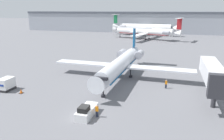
% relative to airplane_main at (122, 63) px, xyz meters
% --- Properties ---
extents(ground_plane, '(600.00, 600.00, 0.00)m').
position_rel_airplane_main_xyz_m(ground_plane, '(-0.47, -19.23, -3.25)').
color(ground_plane, slate).
extents(terminal_building, '(180.00, 16.80, 13.08)m').
position_rel_airplane_main_xyz_m(terminal_building, '(-0.47, 100.77, 3.32)').
color(terminal_building, '#9EA3AD').
rests_on(terminal_building, ground).
extents(airplane_main, '(30.89, 29.13, 9.86)m').
position_rel_airplane_main_xyz_m(airplane_main, '(0.00, 0.00, 0.00)').
color(airplane_main, silver).
rests_on(airplane_main, ground).
extents(pushback_tug, '(1.84, 4.70, 1.86)m').
position_rel_airplane_main_xyz_m(pushback_tug, '(-0.47, -18.98, -2.56)').
color(pushback_tug, silver).
rests_on(pushback_tug, ground).
extents(luggage_cart, '(1.88, 2.88, 2.33)m').
position_rel_airplane_main_xyz_m(luggage_cart, '(-18.59, -13.57, -2.08)').
color(luggage_cart, '#232326').
rests_on(luggage_cart, ground).
extents(worker_near_tug, '(0.40, 0.25, 1.80)m').
position_rel_airplane_main_xyz_m(worker_near_tug, '(1.02, -18.91, -2.30)').
color(worker_near_tug, '#232838').
rests_on(worker_near_tug, ground).
extents(worker_by_wing, '(0.40, 0.24, 1.71)m').
position_rel_airplane_main_xyz_m(worker_by_wing, '(9.77, -4.56, -2.36)').
color(worker_by_wing, '#232838').
rests_on(worker_by_wing, ground).
extents(traffic_cone_left, '(0.72, 0.72, 0.84)m').
position_rel_airplane_main_xyz_m(traffic_cone_left, '(-15.03, -14.20, -2.85)').
color(traffic_cone_left, black).
rests_on(traffic_cone_left, ground).
extents(airplane_parked_far_left, '(35.96, 29.61, 10.69)m').
position_rel_airplane_main_xyz_m(airplane_parked_far_left, '(-3.24, 65.14, 0.58)').
color(airplane_parked_far_left, white).
rests_on(airplane_parked_far_left, ground).
extents(airplane_parked_far_right, '(37.38, 39.76, 11.56)m').
position_rel_airplane_main_xyz_m(airplane_parked_far_right, '(-6.75, 82.31, 1.12)').
color(airplane_parked_far_right, white).
rests_on(airplane_parked_far_right, ground).
extents(jet_bridge, '(3.20, 14.74, 6.19)m').
position_rel_airplane_main_xyz_m(jet_bridge, '(17.06, -7.98, 1.21)').
color(jet_bridge, '#2D2D33').
rests_on(jet_bridge, ground).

